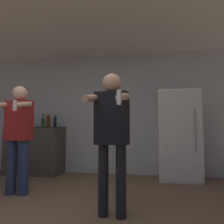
# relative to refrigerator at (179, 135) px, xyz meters

# --- Properties ---
(wall_back) EXTENTS (7.00, 0.06, 2.55)m
(wall_back) POSITION_rel_refrigerator_xyz_m (-1.49, 0.34, 0.45)
(wall_back) COLOR #B2B7BC
(wall_back) RESTS_ON ground_plane
(ceiling_slab) EXTENTS (7.00, 3.39, 0.05)m
(ceiling_slab) POSITION_rel_refrigerator_xyz_m (-1.49, -1.12, 1.75)
(ceiling_slab) COLOR silver
(ceiling_slab) RESTS_ON wall_back
(refrigerator) EXTENTS (0.75, 0.65, 1.66)m
(refrigerator) POSITION_rel_refrigerator_xyz_m (0.00, 0.00, 0.00)
(refrigerator) COLOR white
(refrigerator) RESTS_ON ground_plane
(counter) EXTENTS (1.19, 0.58, 0.98)m
(counter) POSITION_rel_refrigerator_xyz_m (-2.95, 0.04, -0.34)
(counter) COLOR #47423D
(counter) RESTS_ON ground_plane
(bottle_clear_vodka) EXTENTS (0.09, 0.09, 0.30)m
(bottle_clear_vodka) POSITION_rel_refrigerator_xyz_m (-2.66, 0.02, 0.27)
(bottle_clear_vodka) COLOR #563314
(bottle_clear_vodka) RESTS_ON counter
(bottle_short_whiskey) EXTENTS (0.06, 0.06, 0.24)m
(bottle_short_whiskey) POSITION_rel_refrigerator_xyz_m (-3.35, 0.02, 0.24)
(bottle_short_whiskey) COLOR black
(bottle_short_whiskey) RESTS_ON counter
(bottle_tall_gin) EXTENTS (0.09, 0.09, 0.29)m
(bottle_tall_gin) POSITION_rel_refrigerator_xyz_m (-3.20, 0.02, 0.26)
(bottle_tall_gin) COLOR black
(bottle_tall_gin) RESTS_ON counter
(bottle_dark_rum) EXTENTS (0.06, 0.06, 0.29)m
(bottle_dark_rum) POSITION_rel_refrigerator_xyz_m (-2.77, 0.02, 0.26)
(bottle_dark_rum) COLOR #194723
(bottle_dark_rum) RESTS_ON counter
(bottle_red_label) EXTENTS (0.06, 0.06, 0.28)m
(bottle_red_label) POSITION_rel_refrigerator_xyz_m (-2.50, 0.02, 0.26)
(bottle_red_label) COLOR black
(bottle_red_label) RESTS_ON counter
(person_woman_foreground) EXTENTS (0.45, 0.52, 1.56)m
(person_woman_foreground) POSITION_rel_refrigerator_xyz_m (-0.93, -1.92, 0.11)
(person_woman_foreground) COLOR black
(person_woman_foreground) RESTS_ON ground_plane
(person_man_side) EXTENTS (0.43, 0.47, 1.58)m
(person_man_side) POSITION_rel_refrigerator_xyz_m (-2.42, -1.37, 0.04)
(person_man_side) COLOR navy
(person_man_side) RESTS_ON ground_plane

